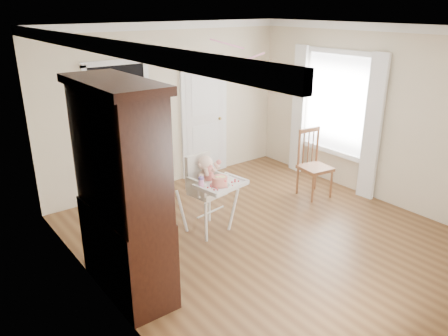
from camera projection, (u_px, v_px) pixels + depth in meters
floor at (268, 237)px, 5.91m from camera, size 5.00×5.00×0.00m
ceiling at (277, 28)px, 4.95m from camera, size 5.00×5.00×0.00m
wall_back at (169, 106)px, 7.29m from camera, size 4.50×0.00×4.50m
wall_left at (100, 184)px, 4.15m from camera, size 0.00×5.00×5.00m
wall_right at (379, 115)px, 6.71m from camera, size 0.00×5.00×5.00m
crown_molding at (277, 33)px, 4.98m from camera, size 4.50×5.00×0.12m
doorway at (121, 129)px, 6.85m from camera, size 1.06×0.05×2.22m
closet_door at (205, 119)px, 7.78m from camera, size 0.96×0.09×2.13m
window_right at (334, 111)px, 7.29m from camera, size 0.13×1.84×2.30m
high_chair at (208, 185)px, 5.83m from camera, size 0.73×0.87×1.11m
baby at (206, 174)px, 5.79m from camera, size 0.34×0.25×0.48m
cake at (220, 181)px, 5.58m from camera, size 0.26×0.26×0.12m
sippy_cup at (201, 182)px, 5.52m from camera, size 0.07×0.07×0.17m
china_cabinet at (122, 193)px, 4.45m from camera, size 0.61×1.36×2.30m
dining_chair at (314, 166)px, 7.03m from camera, size 0.50×0.50×1.10m
streamer at (227, 44)px, 6.13m from camera, size 0.40×0.33×0.15m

